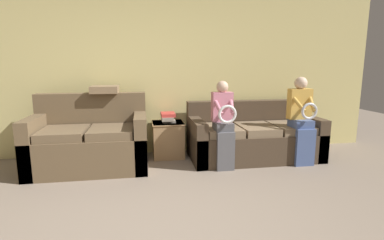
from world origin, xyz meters
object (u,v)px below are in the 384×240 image
couch_side (90,142)px  side_shelf (168,139)px  child_right_seated (302,117)px  book_stack (168,117)px  throw_pillow (105,89)px  child_left_seated (224,121)px  couch_main (253,138)px

couch_side → side_shelf: (1.11, 0.34, -0.08)m
child_right_seated → book_stack: size_ratio=3.89×
child_right_seated → side_shelf: 2.01m
child_right_seated → throw_pillow: size_ratio=3.25×
child_left_seated → side_shelf: 1.03m
book_stack → couch_side: bearing=-162.5°
book_stack → side_shelf: bearing=-86.6°
couch_main → book_stack: size_ratio=6.04×
couch_main → child_left_seated: child_left_seated is taller
child_left_seated → throw_pillow: (-1.62, 0.61, 0.41)m
child_right_seated → throw_pillow: (-2.78, 0.60, 0.38)m
couch_side → child_left_seated: size_ratio=1.28×
couch_side → child_left_seated: 1.86m
couch_side → child_right_seated: 3.00m
child_left_seated → child_right_seated: 1.16m
child_left_seated → throw_pillow: size_ratio=3.13×
book_stack → throw_pillow: (-0.91, -0.04, 0.44)m
couch_main → book_stack: bearing=168.7°
child_left_seated → child_right_seated: size_ratio=0.96×
couch_side → child_right_seated: (2.97, -0.29, 0.32)m
couch_main → throw_pillow: 2.34m
child_left_seated → throw_pillow: child_left_seated is taller
couch_side → book_stack: 1.19m
book_stack → throw_pillow: throw_pillow is taller
child_left_seated → book_stack: size_ratio=3.74×
couch_side → child_left_seated: child_left_seated is taller
couch_main → couch_side: bearing=-177.8°
throw_pillow → side_shelf: bearing=1.9°
couch_main → couch_side: size_ratio=1.26×
couch_side → throw_pillow: 0.80m
couch_side → side_shelf: 1.16m
side_shelf → book_stack: size_ratio=1.69×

